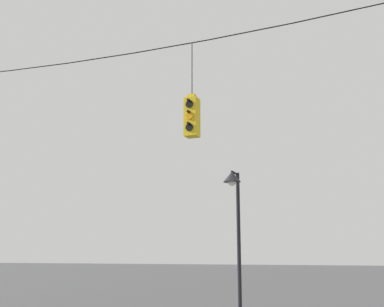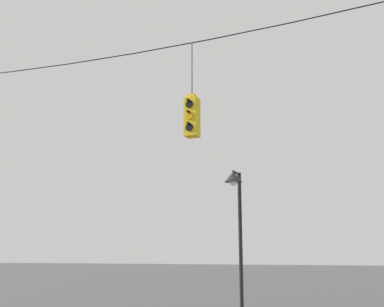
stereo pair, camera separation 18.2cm
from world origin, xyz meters
name	(u,v)px [view 1 (the left image)]	position (x,y,z in m)	size (l,w,h in m)	color
span_wire	(169,43)	(0.00, -0.37, 7.85)	(15.76, 0.03, 0.33)	black
traffic_light_near_right_pole	(192,116)	(0.67, -0.38, 5.68)	(0.34, 0.46, 2.61)	yellow
street_lamp	(235,203)	(0.77, 2.93, 3.75)	(0.55, 0.95, 4.76)	black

